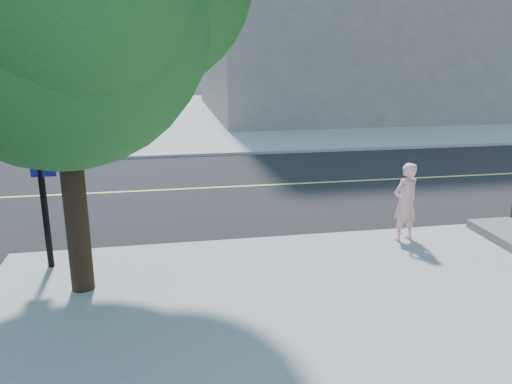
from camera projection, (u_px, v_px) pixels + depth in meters
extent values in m
plane|color=black|center=(65.00, 256.00, 9.87)|extent=(140.00, 140.00, 0.00)
cube|color=black|center=(93.00, 193.00, 14.13)|extent=(140.00, 9.00, 0.01)
cube|color=#959595|center=(345.00, 111.00, 32.55)|extent=(29.00, 25.00, 0.12)
imported|color=#FEB0AF|center=(405.00, 202.00, 10.16)|extent=(0.67, 0.54, 1.60)
cylinder|color=black|center=(73.00, 181.00, 7.79)|extent=(0.36, 0.36, 3.61)
sphere|color=#226124|center=(56.00, 14.00, 7.14)|extent=(4.42, 4.42, 4.42)
cylinder|color=black|center=(39.00, 162.00, 8.59)|extent=(0.11, 0.11, 3.82)
cube|color=white|center=(39.00, 135.00, 8.46)|extent=(0.50, 0.04, 0.18)
cube|color=navy|center=(42.00, 162.00, 8.58)|extent=(0.41, 0.04, 0.50)
imported|color=black|center=(31.00, 91.00, 8.27)|extent=(0.15, 0.18, 0.91)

